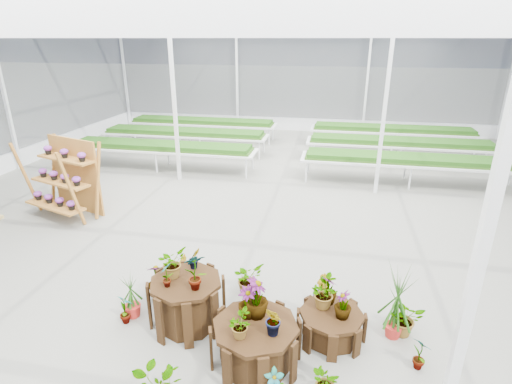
% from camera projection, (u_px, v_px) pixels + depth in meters
% --- Properties ---
extents(ground_plane, '(24.00, 24.00, 0.00)m').
position_uv_depth(ground_plane, '(244.00, 250.00, 8.47)').
color(ground_plane, gray).
rests_on(ground_plane, ground).
extents(greenhouse_shell, '(18.00, 24.00, 4.50)m').
position_uv_depth(greenhouse_shell, '(242.00, 147.00, 7.66)').
color(greenhouse_shell, white).
rests_on(greenhouse_shell, ground).
extents(steel_frame, '(18.00, 24.00, 4.50)m').
position_uv_depth(steel_frame, '(242.00, 147.00, 7.66)').
color(steel_frame, silver).
rests_on(steel_frame, ground).
extents(nursery_benches, '(16.00, 7.00, 0.84)m').
position_uv_depth(nursery_benches, '(287.00, 146.00, 14.91)').
color(nursery_benches, silver).
rests_on(nursery_benches, ground).
extents(plinth_tall, '(1.50, 1.50, 0.78)m').
position_uv_depth(plinth_tall, '(187.00, 302.00, 6.16)').
color(plinth_tall, black).
rests_on(plinth_tall, ground).
extents(plinth_mid, '(1.60, 1.60, 0.64)m').
position_uv_depth(plinth_mid, '(256.00, 344.00, 5.42)').
color(plinth_mid, black).
rests_on(plinth_mid, ground).
extents(plinth_low, '(1.05, 1.05, 0.44)m').
position_uv_depth(plinth_low, '(331.00, 325.00, 5.92)').
color(plinth_low, black).
rests_on(plinth_low, ground).
extents(shelf_rack, '(2.02, 1.48, 1.91)m').
position_uv_depth(shelf_rack, '(62.00, 179.00, 9.79)').
color(shelf_rack, '#9C6526').
rests_on(shelf_rack, ground).
extents(nursery_plants, '(4.70, 3.33, 1.38)m').
position_uv_depth(nursery_plants, '(259.00, 306.00, 5.87)').
color(nursery_plants, '#1C4510').
rests_on(nursery_plants, ground).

